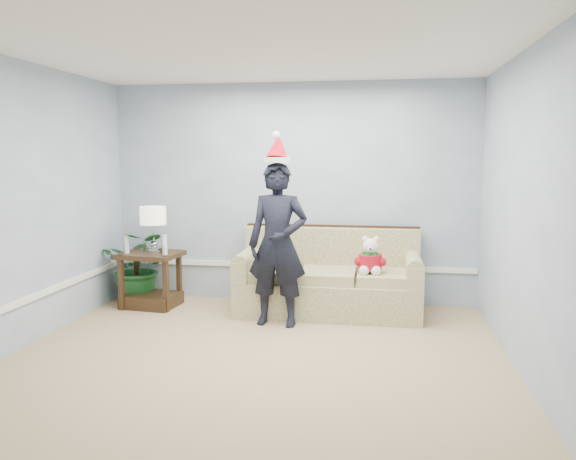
% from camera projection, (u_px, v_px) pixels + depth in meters
% --- Properties ---
extents(room_shell, '(4.54, 5.04, 2.74)m').
position_uv_depth(room_shell, '(244.00, 214.00, 4.47)').
color(room_shell, tan).
rests_on(room_shell, ground).
extents(wainscot_trim, '(4.49, 4.99, 0.06)m').
position_uv_depth(wainscot_trim, '(163.00, 286.00, 5.93)').
color(wainscot_trim, white).
rests_on(wainscot_trim, room_shell).
extents(sofa, '(2.10, 0.91, 0.98)m').
position_uv_depth(sofa, '(329.00, 282.00, 6.54)').
color(sofa, '#54622E').
rests_on(sofa, room_shell).
extents(side_table, '(0.75, 0.65, 0.66)m').
position_uv_depth(side_table, '(151.00, 285.00, 6.79)').
color(side_table, '#382514').
rests_on(side_table, room_shell).
extents(table_lamp, '(0.31, 0.31, 0.55)m').
position_uv_depth(table_lamp, '(153.00, 218.00, 6.70)').
color(table_lamp, silver).
rests_on(table_lamp, side_table).
extents(candle_pair, '(0.53, 0.06, 0.23)m').
position_uv_depth(candle_pair, '(146.00, 245.00, 6.62)').
color(candle_pair, silver).
rests_on(candle_pair, side_table).
extents(houseplant, '(0.91, 0.82, 0.91)m').
position_uv_depth(houseplant, '(140.00, 266.00, 6.98)').
color(houseplant, '#1A5725').
rests_on(houseplant, room_shell).
extents(man, '(0.66, 0.46, 1.75)m').
position_uv_depth(man, '(278.00, 244.00, 5.97)').
color(man, black).
rests_on(man, room_shell).
extents(santa_hat, '(0.32, 0.35, 0.33)m').
position_uv_depth(santa_hat, '(278.00, 149.00, 5.86)').
color(santa_hat, white).
rests_on(santa_hat, man).
extents(teddy_bear, '(0.26, 0.30, 0.42)m').
position_uv_depth(teddy_bear, '(370.00, 260.00, 6.22)').
color(teddy_bear, white).
rests_on(teddy_bear, sofa).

